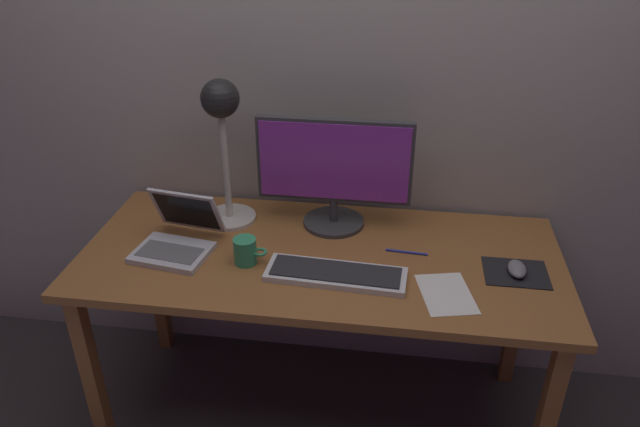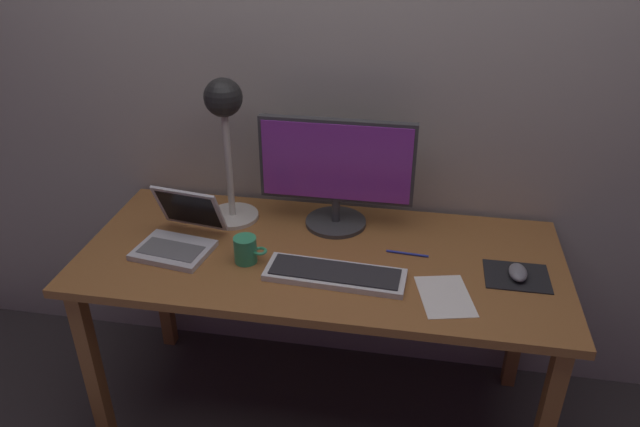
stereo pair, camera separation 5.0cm
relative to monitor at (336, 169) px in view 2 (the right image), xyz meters
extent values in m
plane|color=#383333|center=(-0.02, -0.20, -0.96)|extent=(4.80, 4.80, 0.00)
cube|color=#A8A099|center=(-0.02, 0.20, 0.34)|extent=(4.80, 0.06, 2.60)
cube|color=#935B2D|center=(-0.02, -0.20, -0.23)|extent=(1.60, 0.70, 0.03)
cube|color=#935B2D|center=(-0.76, -0.49, -0.60)|extent=(0.05, 0.05, 0.71)
cube|color=#935B2D|center=(-0.76, 0.09, -0.60)|extent=(0.05, 0.05, 0.71)
cube|color=#935B2D|center=(0.72, 0.09, -0.60)|extent=(0.05, 0.05, 0.71)
cylinder|color=#38383A|center=(0.00, 0.00, -0.21)|extent=(0.22, 0.22, 0.01)
cylinder|color=#38383A|center=(0.00, 0.00, -0.16)|extent=(0.03, 0.03, 0.09)
cube|color=#38383A|center=(0.00, 0.00, 0.03)|extent=(0.54, 0.03, 0.30)
cube|color=purple|center=(0.00, -0.02, 0.03)|extent=(0.51, 0.00, 0.27)
cube|color=silver|center=(0.05, -0.33, -0.21)|extent=(0.45, 0.16, 0.02)
cube|color=#28282B|center=(0.05, -0.33, -0.20)|extent=(0.41, 0.13, 0.01)
cube|color=silver|center=(-0.51, -0.28, -0.21)|extent=(0.27, 0.22, 0.02)
cube|color=slate|center=(-0.51, -0.30, -0.20)|extent=(0.22, 0.13, 0.00)
cube|color=silver|center=(-0.49, -0.16, -0.12)|extent=(0.25, 0.12, 0.17)
cube|color=black|center=(-0.49, -0.16, -0.12)|extent=(0.22, 0.10, 0.15)
cylinder|color=beige|center=(-0.38, -0.02, -0.21)|extent=(0.19, 0.19, 0.01)
cylinder|color=silver|center=(-0.38, -0.02, 0.00)|extent=(0.02, 0.02, 0.42)
sphere|color=black|center=(-0.38, -0.02, 0.24)|extent=(0.13, 0.13, 0.13)
sphere|color=#FFEAB2|center=(-0.38, -0.03, 0.21)|extent=(0.05, 0.05, 0.05)
cube|color=black|center=(0.61, -0.23, -0.22)|extent=(0.20, 0.16, 0.00)
ellipsoid|color=slate|center=(0.61, -0.23, -0.20)|extent=(0.06, 0.10, 0.03)
cylinder|color=#339966|center=(-0.25, -0.29, -0.18)|extent=(0.07, 0.07, 0.09)
torus|color=#339966|center=(-0.20, -0.29, -0.18)|extent=(0.05, 0.05, 0.01)
cube|color=white|center=(0.39, -0.37, -0.22)|extent=(0.19, 0.24, 0.00)
cylinder|color=#2633A5|center=(0.27, -0.16, -0.22)|extent=(0.14, 0.02, 0.01)
camera|label=1|loc=(0.22, -1.87, 0.87)|focal=33.58mm
camera|label=2|loc=(0.27, -1.86, 0.87)|focal=33.58mm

